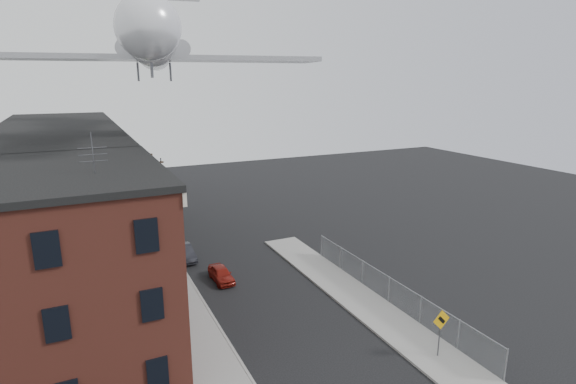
# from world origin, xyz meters

# --- Properties ---
(ground) EXTENTS (120.00, 120.00, 0.00)m
(ground) POSITION_xyz_m (0.00, 0.00, 0.00)
(ground) COLOR black
(ground) RESTS_ON ground
(sidewalk_left) EXTENTS (3.00, 62.00, 0.12)m
(sidewalk_left) POSITION_xyz_m (-5.50, 24.00, 0.06)
(sidewalk_left) COLOR gray
(sidewalk_left) RESTS_ON ground
(sidewalk_right) EXTENTS (3.00, 26.00, 0.12)m
(sidewalk_right) POSITION_xyz_m (5.50, 6.00, 0.06)
(sidewalk_right) COLOR gray
(sidewalk_right) RESTS_ON ground
(curb_left) EXTENTS (0.15, 62.00, 0.14)m
(curb_left) POSITION_xyz_m (-4.05, 24.00, 0.07)
(curb_left) COLOR gray
(curb_left) RESTS_ON ground
(curb_right) EXTENTS (0.15, 26.00, 0.14)m
(curb_right) POSITION_xyz_m (4.05, 6.00, 0.07)
(curb_right) COLOR gray
(curb_right) RESTS_ON ground
(corner_building) EXTENTS (10.31, 12.30, 12.15)m
(corner_building) POSITION_xyz_m (-12.00, 7.00, 5.16)
(corner_building) COLOR #371A11
(corner_building) RESTS_ON ground
(row_house_a) EXTENTS (11.98, 7.00, 10.30)m
(row_house_a) POSITION_xyz_m (-11.96, 16.50, 5.13)
(row_house_a) COLOR slate
(row_house_a) RESTS_ON ground
(row_house_b) EXTENTS (11.98, 7.00, 10.30)m
(row_house_b) POSITION_xyz_m (-11.96, 23.50, 5.13)
(row_house_b) COLOR #706658
(row_house_b) RESTS_ON ground
(row_house_c) EXTENTS (11.98, 7.00, 10.30)m
(row_house_c) POSITION_xyz_m (-11.96, 30.50, 5.13)
(row_house_c) COLOR slate
(row_house_c) RESTS_ON ground
(row_house_d) EXTENTS (11.98, 7.00, 10.30)m
(row_house_d) POSITION_xyz_m (-11.96, 37.50, 5.13)
(row_house_d) COLOR #706658
(row_house_d) RESTS_ON ground
(row_house_e) EXTENTS (11.98, 7.00, 10.30)m
(row_house_e) POSITION_xyz_m (-11.96, 44.50, 5.13)
(row_house_e) COLOR slate
(row_house_e) RESTS_ON ground
(chainlink_fence) EXTENTS (0.06, 18.06, 1.90)m
(chainlink_fence) POSITION_xyz_m (7.00, 5.00, 1.00)
(chainlink_fence) COLOR gray
(chainlink_fence) RESTS_ON ground
(warning_sign) EXTENTS (1.10, 0.11, 2.80)m
(warning_sign) POSITION_xyz_m (5.60, -1.03, 1.88)
(warning_sign) COLOR #515156
(warning_sign) RESTS_ON ground
(utility_pole) EXTENTS (1.80, 0.26, 9.00)m
(utility_pole) POSITION_xyz_m (-5.60, 18.00, 4.67)
(utility_pole) COLOR black
(utility_pole) RESTS_ON ground
(street_tree) EXTENTS (3.22, 3.20, 5.20)m
(street_tree) POSITION_xyz_m (-5.27, 27.92, 3.45)
(street_tree) COLOR black
(street_tree) RESTS_ON ground
(car_near) EXTENTS (1.38, 3.26, 1.10)m
(car_near) POSITION_xyz_m (-1.97, 13.05, 0.55)
(car_near) COLOR maroon
(car_near) RESTS_ON ground
(car_mid) EXTENTS (1.45, 3.75, 1.22)m
(car_mid) POSITION_xyz_m (-3.51, 18.31, 0.61)
(car_mid) COLOR black
(car_mid) RESTS_ON ground
(car_far) EXTENTS (2.04, 4.23, 1.19)m
(car_far) POSITION_xyz_m (-1.80, 34.68, 0.59)
(car_far) COLOR gray
(car_far) RESTS_ON ground
(airplane) EXTENTS (24.38, 27.85, 8.00)m
(airplane) POSITION_xyz_m (-4.63, 19.73, 16.93)
(airplane) COLOR silver
(airplane) RESTS_ON ground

